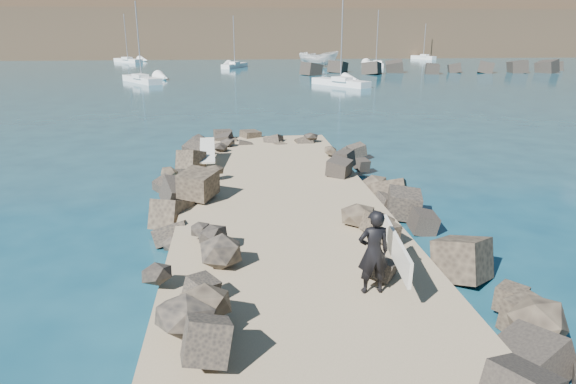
# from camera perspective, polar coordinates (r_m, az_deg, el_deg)

# --- Properties ---
(ground) EXTENTS (800.00, 800.00, 0.00)m
(ground) POSITION_cam_1_polar(r_m,az_deg,el_deg) (14.99, -0.41, -4.32)
(ground) COLOR #0F384C
(ground) RESTS_ON ground
(jetty) EXTENTS (6.00, 26.00, 0.60)m
(jetty) POSITION_cam_1_polar(r_m,az_deg,el_deg) (13.04, 0.47, -6.36)
(jetty) COLOR #8C7759
(jetty) RESTS_ON ground
(riprap_left) EXTENTS (2.60, 22.00, 1.00)m
(riprap_left) POSITION_cam_1_polar(r_m,az_deg,el_deg) (13.43, -12.21, -5.12)
(riprap_left) COLOR black
(riprap_left) RESTS_ON ground
(riprap_right) EXTENTS (2.60, 22.00, 1.00)m
(riprap_right) POSITION_cam_1_polar(r_m,az_deg,el_deg) (14.02, 12.13, -4.13)
(riprap_right) COLOR black
(riprap_right) RESTS_ON ground
(breakwater_secondary) EXTENTS (52.00, 4.00, 1.20)m
(breakwater_secondary) POSITION_cam_1_polar(r_m,az_deg,el_deg) (78.02, 22.22, 12.67)
(breakwater_secondary) COLOR black
(breakwater_secondary) RESTS_ON ground
(surfboard_resting) EXTENTS (0.64, 2.26, 0.07)m
(surfboard_resting) POSITION_cam_1_polar(r_m,az_deg,el_deg) (20.12, -8.94, 4.29)
(surfboard_resting) COLOR silver
(surfboard_resting) RESTS_ON riprap_left
(boat_imported) EXTENTS (6.63, 4.01, 2.40)m
(boat_imported) POSITION_cam_1_polar(r_m,az_deg,el_deg) (83.57, 3.42, 14.55)
(boat_imported) COLOR silver
(boat_imported) RESTS_ON ground
(surfer_with_board) EXTENTS (0.87, 2.14, 1.72)m
(surfer_with_board) POSITION_cam_1_polar(r_m,az_deg,el_deg) (10.20, 9.82, -6.53)
(surfer_with_board) COLOR black
(surfer_with_board) RESTS_ON jetty
(sailboat_d) EXTENTS (2.74, 7.32, 8.63)m
(sailboat_d) POSITION_cam_1_polar(r_m,az_deg,el_deg) (84.77, 9.76, 13.81)
(sailboat_d) COLOR white
(sailboat_d) RESTS_ON ground
(sailboat_b) EXTENTS (4.15, 6.30, 7.75)m
(sailboat_b) POSITION_cam_1_polar(r_m,az_deg,el_deg) (81.29, -5.94, 13.81)
(sailboat_b) COLOR white
(sailboat_b) RESTS_ON ground
(sailboat_f) EXTENTS (3.62, 5.53, 6.88)m
(sailboat_f) POSITION_cam_1_polar(r_m,az_deg,el_deg) (108.13, 14.82, 14.26)
(sailboat_f) COLOR white
(sailboat_f) RESTS_ON ground
(sailboat_e) EXTENTS (5.78, 6.14, 8.36)m
(sailboat_e) POSITION_cam_1_polar(r_m,az_deg,el_deg) (98.58, -17.37, 13.78)
(sailboat_e) COLOR white
(sailboat_e) RESTS_ON ground
(sailboat_c) EXTENTS (5.28, 6.76, 8.57)m
(sailboat_c) POSITION_cam_1_polar(r_m,az_deg,el_deg) (54.82, 5.86, 12.02)
(sailboat_c) COLOR white
(sailboat_c) RESTS_ON ground
(sailboat_a) EXTENTS (5.16, 6.93, 8.65)m
(sailboat_a) POSITION_cam_1_polar(r_m,az_deg,el_deg) (60.16, -15.96, 11.94)
(sailboat_a) COLOR white
(sailboat_a) RESTS_ON ground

